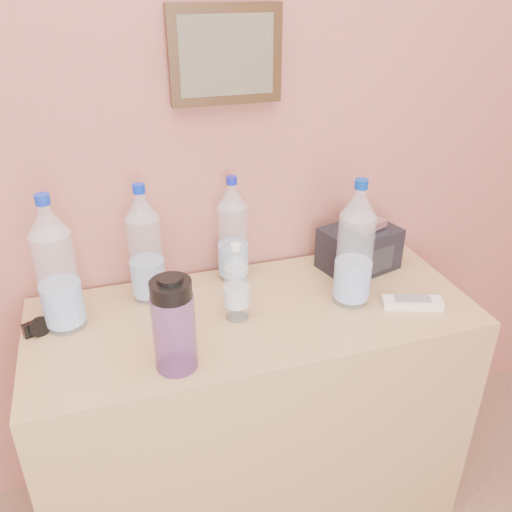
% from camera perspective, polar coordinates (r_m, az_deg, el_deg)
% --- Properties ---
extents(picture_frame, '(0.30, 0.03, 0.25)m').
position_cam_1_polar(picture_frame, '(1.50, -3.22, 20.37)').
color(picture_frame, '#382311').
rests_on(picture_frame, room_shell).
extents(dresser, '(1.22, 0.51, 0.76)m').
position_cam_1_polar(dresser, '(1.75, -0.16, -16.23)').
color(dresser, '#9F7845').
rests_on(dresser, ground).
extents(pet_large_a, '(0.10, 0.10, 0.37)m').
position_cam_1_polar(pet_large_a, '(1.45, -20.24, -1.54)').
color(pet_large_a, silver).
rests_on(pet_large_a, dresser).
extents(pet_large_b, '(0.09, 0.09, 0.34)m').
position_cam_1_polar(pet_large_b, '(1.52, -11.56, 0.63)').
color(pet_large_b, white).
rests_on(pet_large_b, dresser).
extents(pet_large_c, '(0.09, 0.09, 0.32)m').
position_cam_1_polar(pet_large_c, '(1.60, -2.46, 2.26)').
color(pet_large_c, silver).
rests_on(pet_large_c, dresser).
extents(pet_large_d, '(0.10, 0.10, 0.36)m').
position_cam_1_polar(pet_large_d, '(1.49, 10.37, 0.58)').
color(pet_large_d, white).
rests_on(pet_large_d, dresser).
extents(pet_small, '(0.06, 0.06, 0.22)m').
position_cam_1_polar(pet_small, '(1.43, -2.08, -3.20)').
color(pet_small, white).
rests_on(pet_small, dresser).
extents(nalgene_bottle, '(0.10, 0.10, 0.24)m').
position_cam_1_polar(nalgene_bottle, '(1.26, -8.65, -7.10)').
color(nalgene_bottle, '#623482').
rests_on(nalgene_bottle, dresser).
extents(sunglasses, '(0.16, 0.11, 0.04)m').
position_cam_1_polar(sunglasses, '(1.53, -20.79, -6.43)').
color(sunglasses, black).
rests_on(sunglasses, dresser).
extents(ac_remote, '(0.17, 0.10, 0.02)m').
position_cam_1_polar(ac_remote, '(1.58, 16.11, -4.74)').
color(ac_remote, white).
rests_on(ac_remote, dresser).
extents(toiletry_bag, '(0.26, 0.21, 0.15)m').
position_cam_1_polar(toiletry_bag, '(1.71, 10.82, 1.06)').
color(toiletry_bag, black).
rests_on(toiletry_bag, dresser).
extents(foil_packet, '(0.13, 0.12, 0.02)m').
position_cam_1_polar(foil_packet, '(1.65, 11.30, 3.41)').
color(foil_packet, white).
rests_on(foil_packet, toiletry_bag).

